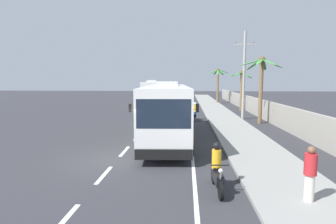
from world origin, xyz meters
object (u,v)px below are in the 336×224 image
motorcycle_trailing (195,113)px  palm_nearest (261,76)px  coach_bus_foreground (167,109)px  coach_bus_far_lane (153,92)px  motorcycle_beside_bus (217,171)px  palm_third (218,78)px  palm_second (242,83)px  pedestrian_near_kerb (310,173)px  utility_pole_mid (244,74)px

motorcycle_trailing → palm_nearest: 6.63m
coach_bus_foreground → motorcycle_trailing: 8.44m
coach_bus_far_lane → motorcycle_beside_bus: bearing=-79.1°
motorcycle_beside_bus → palm_third: size_ratio=0.35×
coach_bus_foreground → palm_second: palm_second is taller
pedestrian_near_kerb → palm_second: 26.02m
utility_pole_mid → motorcycle_trailing: bearing=-169.3°
coach_bus_far_lane → palm_second: 13.96m
motorcycle_beside_bus → pedestrian_near_kerb: size_ratio=1.18×
coach_bus_foreground → palm_nearest: bearing=41.0°
coach_bus_far_lane → palm_third: size_ratio=1.96×
utility_pole_mid → palm_second: size_ratio=1.68×
coach_bus_foreground → motorcycle_beside_bus: (2.29, -8.15, -1.23)m
palm_nearest → palm_third: size_ratio=1.03×
utility_pole_mid → palm_nearest: (0.95, -2.41, -0.26)m
motorcycle_beside_bus → palm_second: (5.62, 24.76, 2.74)m
palm_second → palm_nearest: bearing=-92.1°
coach_bus_far_lane → motorcycle_trailing: (5.92, -15.86, -1.26)m
utility_pole_mid → palm_second: 7.82m
motorcycle_beside_bus → motorcycle_trailing: (-0.25, 16.25, 0.01)m
palm_nearest → utility_pole_mid: bearing=111.5°
utility_pole_mid → palm_second: (1.32, 7.66, -0.88)m
palm_second → pedestrian_near_kerb: bearing=-96.7°
palm_second → palm_third: bearing=99.4°
motorcycle_beside_bus → palm_third: bearing=83.6°
motorcycle_beside_bus → motorcycle_trailing: bearing=90.9°
palm_nearest → palm_third: 20.43m
motorcycle_trailing → palm_third: bearing=77.6°
palm_nearest → coach_bus_far_lane: bearing=123.3°
motorcycle_beside_bus → palm_third: 35.46m
pedestrian_near_kerb → coach_bus_foreground: bearing=-53.6°
palm_nearest → pedestrian_near_kerb: bearing=-99.6°
motorcycle_beside_bus → motorcycle_trailing: motorcycle_trailing is taller
palm_third → palm_second: bearing=-80.6°
utility_pole_mid → palm_nearest: utility_pole_mid is taller
pedestrian_near_kerb → palm_second: bearing=-88.6°
motorcycle_beside_bus → palm_second: size_ratio=0.40×
motorcycle_trailing → palm_nearest: bearing=-15.8°
motorcycle_beside_bus → utility_pole_mid: 18.01m
pedestrian_near_kerb → utility_pole_mid: utility_pole_mid is taller
motorcycle_trailing → palm_third: (4.16, 18.84, 3.30)m
coach_bus_far_lane → palm_nearest: palm_nearest is taller
palm_nearest → palm_second: size_ratio=1.17×
palm_nearest → palm_third: (-1.34, 20.39, -0.06)m
motorcycle_trailing → palm_nearest: size_ratio=0.34×
motorcycle_trailing → palm_nearest: palm_nearest is taller
coach_bus_far_lane → palm_third: (10.07, 2.98, 2.04)m
palm_second → utility_pole_mid: bearing=-99.8°
palm_third → palm_nearest: bearing=-86.2°
palm_nearest → palm_second: bearing=87.9°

